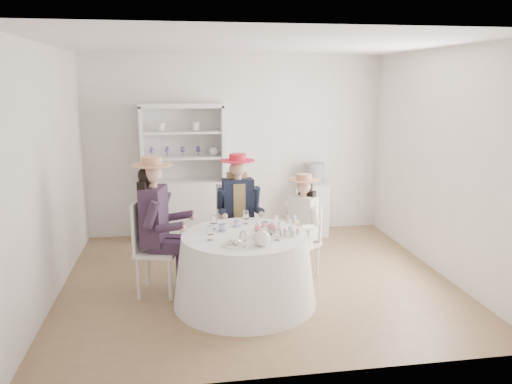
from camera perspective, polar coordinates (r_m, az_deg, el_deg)
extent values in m
plane|color=brown|center=(6.03, 0.15, -9.99)|extent=(4.50, 4.50, 0.00)
plane|color=white|center=(5.58, 0.17, 16.54)|extent=(4.50, 4.50, 0.00)
plane|color=silver|center=(7.61, -2.25, 5.29)|extent=(4.50, 0.00, 4.50)
plane|color=silver|center=(3.74, 5.06, -2.44)|extent=(4.50, 0.00, 4.50)
plane|color=silver|center=(5.74, -22.60, 1.94)|extent=(0.00, 4.50, 4.50)
plane|color=silver|center=(6.40, 20.49, 3.12)|extent=(0.00, 4.50, 4.50)
cone|color=white|center=(5.33, -1.30, -8.84)|extent=(1.51, 1.51, 0.73)
cylinder|color=white|center=(5.21, -1.32, -4.97)|extent=(1.31, 1.31, 0.02)
cube|color=silver|center=(7.49, -8.14, -2.02)|extent=(1.26, 0.85, 0.89)
cube|color=silver|center=(7.50, -8.41, 5.67)|extent=(1.12, 0.47, 1.09)
cube|color=silver|center=(7.26, -8.52, 9.74)|extent=(1.26, 0.85, 0.06)
cube|color=silver|center=(7.32, -12.89, 5.32)|extent=(0.20, 0.43, 1.09)
cube|color=silver|center=(7.33, -3.89, 5.62)|extent=(0.20, 0.43, 1.09)
cube|color=silver|center=(7.33, -8.34, 3.96)|extent=(1.17, 0.77, 0.03)
cube|color=silver|center=(7.28, -8.43, 6.80)|extent=(1.17, 0.77, 0.03)
sphere|color=white|center=(7.33, -4.88, 4.68)|extent=(0.14, 0.14, 0.14)
cube|color=silver|center=(7.77, 6.55, -1.84)|extent=(0.63, 0.63, 0.78)
cylinder|color=black|center=(7.66, 6.65, 2.13)|extent=(0.38, 0.38, 0.31)
cube|color=silver|center=(5.61, -11.19, -6.66)|extent=(0.53, 0.53, 0.04)
cylinder|color=silver|center=(5.49, -9.82, -9.82)|extent=(0.04, 0.04, 0.48)
cylinder|color=silver|center=(5.80, -8.93, -8.53)|extent=(0.04, 0.04, 0.48)
cylinder|color=silver|center=(5.59, -13.32, -9.57)|extent=(0.04, 0.04, 0.48)
cylinder|color=silver|center=(5.90, -12.25, -8.33)|extent=(0.04, 0.04, 0.48)
cube|color=silver|center=(5.58, -13.26, -3.70)|extent=(0.13, 0.41, 0.54)
cube|color=black|center=(5.49, -11.59, -2.68)|extent=(0.31, 0.43, 0.63)
cube|color=black|center=(5.45, -10.19, -6.20)|extent=(0.39, 0.23, 0.13)
cylinder|color=black|center=(5.53, -8.51, -9.49)|extent=(0.11, 0.11, 0.50)
cylinder|color=black|center=(5.25, -11.86, -2.53)|extent=(0.21, 0.14, 0.30)
cube|color=black|center=(5.63, -9.67, -5.57)|extent=(0.39, 0.23, 0.13)
cylinder|color=black|center=(5.71, -8.05, -8.76)|extent=(0.11, 0.11, 0.50)
cylinder|color=black|center=(5.67, -10.55, -1.36)|extent=(0.21, 0.14, 0.30)
cylinder|color=#D8A889|center=(5.42, -11.74, 0.77)|extent=(0.10, 0.10, 0.09)
sphere|color=#D8A889|center=(5.39, -11.80, 2.02)|extent=(0.21, 0.21, 0.21)
sphere|color=black|center=(5.41, -12.29, 1.85)|extent=(0.21, 0.21, 0.21)
cube|color=black|center=(5.47, -12.54, -0.78)|extent=(0.15, 0.27, 0.41)
cylinder|color=tan|center=(5.38, -11.84, 3.04)|extent=(0.44, 0.44, 0.01)
cylinder|color=tan|center=(5.37, -11.87, 3.50)|extent=(0.22, 0.22, 0.09)
cube|color=silver|center=(6.23, -2.01, -4.70)|extent=(0.43, 0.43, 0.04)
cylinder|color=silver|center=(6.13, -3.26, -7.36)|extent=(0.04, 0.04, 0.45)
cylinder|color=silver|center=(6.18, -0.21, -7.16)|extent=(0.04, 0.04, 0.45)
cylinder|color=silver|center=(6.44, -3.70, -6.37)|extent=(0.04, 0.04, 0.45)
cylinder|color=silver|center=(6.49, -0.79, -6.20)|extent=(0.04, 0.04, 0.45)
cube|color=silver|center=(6.33, -2.31, -1.80)|extent=(0.39, 0.05, 0.52)
cube|color=black|center=(6.15, -2.07, -1.25)|extent=(0.38, 0.22, 0.60)
cube|color=tan|center=(6.15, -2.07, -1.25)|extent=(0.15, 0.23, 0.52)
cube|color=black|center=(6.08, -2.68, -4.35)|extent=(0.15, 0.36, 0.12)
cylinder|color=black|center=(6.04, -2.43, -7.55)|extent=(0.10, 0.10, 0.47)
cylinder|color=black|center=(6.06, -4.00, -0.77)|extent=(0.10, 0.18, 0.28)
cube|color=black|center=(6.11, -0.95, -4.25)|extent=(0.15, 0.36, 0.12)
cylinder|color=black|center=(6.07, -0.69, -7.44)|extent=(0.10, 0.10, 0.47)
cylinder|color=black|center=(6.13, -0.04, -0.59)|extent=(0.10, 0.18, 0.28)
cylinder|color=#D8A889|center=(6.08, -2.09, 1.68)|extent=(0.09, 0.09, 0.08)
sphere|color=#D8A889|center=(6.06, -2.10, 2.74)|extent=(0.20, 0.20, 0.20)
sphere|color=tan|center=(6.11, -2.17, 2.67)|extent=(0.20, 0.20, 0.20)
cube|color=tan|center=(6.19, -2.21, 0.51)|extent=(0.25, 0.09, 0.39)
cylinder|color=red|center=(6.04, -2.10, 3.60)|extent=(0.41, 0.41, 0.01)
cylinder|color=red|center=(6.04, -2.11, 3.99)|extent=(0.21, 0.21, 0.08)
cube|color=silver|center=(6.03, 5.24, -5.98)|extent=(0.50, 0.50, 0.04)
cylinder|color=silver|center=(6.07, 3.30, -7.87)|extent=(0.03, 0.03, 0.39)
cylinder|color=silver|center=(5.91, 5.51, -8.49)|extent=(0.03, 0.03, 0.39)
cylinder|color=silver|center=(6.28, 4.91, -7.17)|extent=(0.03, 0.03, 0.39)
cylinder|color=silver|center=(6.13, 7.08, -7.74)|extent=(0.03, 0.03, 0.39)
cube|color=silver|center=(6.08, 6.17, -3.46)|extent=(0.24, 0.28, 0.45)
cube|color=silver|center=(5.95, 5.40, -2.93)|extent=(0.34, 0.36, 0.52)
cube|color=silver|center=(5.97, 4.02, -5.43)|extent=(0.31, 0.28, 0.11)
cylinder|color=silver|center=(5.96, 3.25, -8.16)|extent=(0.09, 0.09, 0.41)
cylinder|color=silver|center=(6.01, 3.79, -2.12)|extent=(0.17, 0.16, 0.25)
cube|color=silver|center=(5.88, 5.27, -5.74)|extent=(0.31, 0.28, 0.11)
cylinder|color=silver|center=(5.87, 4.50, -8.51)|extent=(0.09, 0.09, 0.41)
cylinder|color=silver|center=(5.80, 6.69, -2.72)|extent=(0.17, 0.16, 0.25)
cylinder|color=#D8A889|center=(5.88, 5.46, -0.33)|extent=(0.08, 0.08, 0.07)
sphere|color=#D8A889|center=(5.86, 5.48, 0.60)|extent=(0.17, 0.17, 0.17)
sphere|color=black|center=(5.89, 5.70, 0.54)|extent=(0.17, 0.17, 0.17)
cube|color=black|center=(5.96, 5.83, -1.39)|extent=(0.19, 0.21, 0.34)
cylinder|color=tan|center=(5.84, 5.49, 1.37)|extent=(0.36, 0.36, 0.01)
cylinder|color=tan|center=(5.83, 5.50, 1.71)|extent=(0.18, 0.18, 0.07)
cube|color=silver|center=(6.73, -2.22, -3.37)|extent=(0.57, 0.57, 0.04)
cylinder|color=silver|center=(6.87, -0.35, -5.10)|extent=(0.04, 0.04, 0.46)
cylinder|color=silver|center=(7.01, -2.81, -4.75)|extent=(0.04, 0.04, 0.46)
cylinder|color=silver|center=(6.59, -1.57, -5.89)|extent=(0.04, 0.04, 0.46)
cylinder|color=silver|center=(6.74, -4.11, -5.50)|extent=(0.04, 0.04, 0.46)
cube|color=silver|center=(6.50, -2.99, -1.41)|extent=(0.34, 0.24, 0.52)
imported|color=white|center=(5.32, -3.83, -4.13)|extent=(0.11, 0.11, 0.07)
imported|color=white|center=(5.46, -2.22, -3.69)|extent=(0.08, 0.08, 0.06)
imported|color=white|center=(5.39, 1.02, -3.88)|extent=(0.11, 0.11, 0.07)
imported|color=white|center=(5.15, 1.07, -4.74)|extent=(0.27, 0.27, 0.05)
sphere|color=pink|center=(5.13, 1.81, -4.10)|extent=(0.07, 0.07, 0.07)
sphere|color=white|center=(5.17, 1.46, -3.97)|extent=(0.07, 0.07, 0.07)
sphere|color=pink|center=(5.17, 0.89, -3.96)|extent=(0.07, 0.07, 0.07)
sphere|color=white|center=(5.13, 0.51, -4.08)|extent=(0.07, 0.07, 0.07)
sphere|color=pink|center=(5.08, 0.60, -4.24)|extent=(0.07, 0.07, 0.07)
sphere|color=white|center=(5.06, 1.12, -4.33)|extent=(0.07, 0.07, 0.07)
sphere|color=pink|center=(5.08, 1.66, -4.26)|extent=(0.07, 0.07, 0.07)
sphere|color=white|center=(4.84, 0.69, -5.31)|extent=(0.16, 0.16, 0.16)
cylinder|color=white|center=(4.86, 1.87, -5.15)|extent=(0.10, 0.03, 0.08)
cylinder|color=white|center=(4.82, 0.70, -4.38)|extent=(0.04, 0.04, 0.02)
cylinder|color=white|center=(4.88, -2.54, -6.03)|extent=(0.24, 0.24, 0.01)
cube|color=beige|center=(4.85, -3.06, -5.87)|extent=(0.06, 0.04, 0.03)
cube|color=beige|center=(4.87, -2.54, -5.64)|extent=(0.06, 0.05, 0.03)
cube|color=beige|center=(4.89, -2.03, -5.69)|extent=(0.07, 0.06, 0.03)
cube|color=beige|center=(4.90, -2.81, -5.52)|extent=(0.07, 0.07, 0.03)
cube|color=beige|center=(4.84, -2.16, -5.90)|extent=(0.06, 0.07, 0.03)
cylinder|color=white|center=(5.21, 4.07, -4.83)|extent=(0.21, 0.21, 0.01)
cylinder|color=white|center=(5.19, 4.08, -4.14)|extent=(0.02, 0.02, 0.14)
cylinder|color=white|center=(5.17, 4.09, -3.39)|extent=(0.16, 0.16, 0.01)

